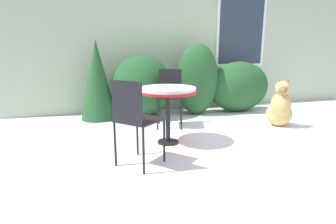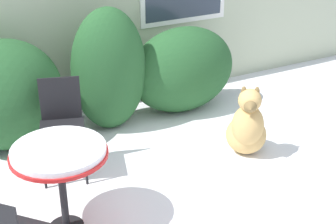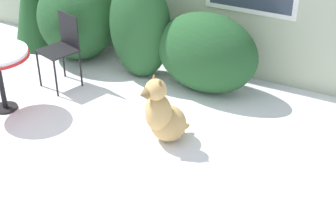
{
  "view_description": "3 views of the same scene",
  "coord_description": "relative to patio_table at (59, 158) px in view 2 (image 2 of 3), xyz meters",
  "views": [
    {
      "loc": [
        -2.16,
        -3.22,
        1.2
      ],
      "look_at": [
        -1.23,
        0.05,
        0.43
      ],
      "focal_mm": 28.0,
      "sensor_mm": 36.0,
      "label": 1
    },
    {
      "loc": [
        -2.08,
        -3.34,
        2.72
      ],
      "look_at": [
        0.0,
        0.6,
        0.55
      ],
      "focal_mm": 55.0,
      "sensor_mm": 36.0,
      "label": 2
    },
    {
      "loc": [
        2.95,
        -3.77,
        3.22
      ],
      "look_at": [
        0.8,
        0.39,
        0.34
      ],
      "focal_mm": 55.0,
      "sensor_mm": 36.0,
      "label": 3
    }
  ],
  "objects": [
    {
      "name": "ground_plane",
      "position": [
        1.23,
        -0.05,
        -0.67
      ],
      "size": [
        16.0,
        16.0,
        0.0
      ],
      "primitive_type": "plane",
      "color": "white"
    },
    {
      "name": "shrub_left",
      "position": [
        -0.06,
        1.61,
        -0.1
      ],
      "size": [
        1.14,
        0.99,
        1.16
      ],
      "color": "#235128",
      "rests_on": "ground_plane"
    },
    {
      "name": "shrub_middle",
      "position": [
        1.02,
        1.52,
        0.02
      ],
      "size": [
        0.84,
        0.61,
        1.39
      ],
      "color": "#235128",
      "rests_on": "ground_plane"
    },
    {
      "name": "shrub_right",
      "position": [
        1.95,
        1.54,
        -0.16
      ],
      "size": [
        1.32,
        0.74,
        1.03
      ],
      "color": "#235128",
      "rests_on": "ground_plane"
    },
    {
      "name": "patio_table",
      "position": [
        0.0,
        0.0,
        0.0
      ],
      "size": [
        0.76,
        0.76,
        0.76
      ],
      "color": "black",
      "rests_on": "ground_plane"
    },
    {
      "name": "patio_chair_near_table",
      "position": [
        0.27,
        0.84,
        -0.14
      ],
      "size": [
        0.52,
        0.52,
        0.94
      ],
      "rotation": [
        0.0,
        0.0,
        -0.3
      ],
      "color": "black",
      "rests_on": "ground_plane"
    },
    {
      "name": "dog",
      "position": [
        2.0,
        0.29,
        -0.37
      ],
      "size": [
        0.56,
        0.59,
        0.79
      ],
      "rotation": [
        0.0,
        0.0,
        -0.58
      ],
      "color": "tan",
      "rests_on": "ground_plane"
    }
  ]
}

